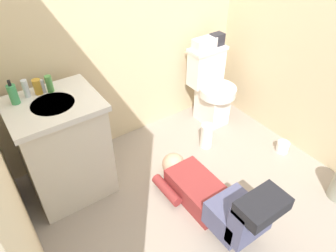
{
  "coord_description": "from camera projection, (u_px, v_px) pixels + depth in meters",
  "views": [
    {
      "loc": [
        -1.09,
        -1.21,
        1.94
      ],
      "look_at": [
        -0.0,
        0.36,
        0.45
      ],
      "focal_mm": 33.34,
      "sensor_mm": 36.0,
      "label": 1
    }
  ],
  "objects": [
    {
      "name": "tissue_box",
      "position": [
        204.0,
        44.0,
        2.81
      ],
      "size": [
        0.22,
        0.11,
        0.1
      ],
      "primitive_type": "cube",
      "color": "silver",
      "rests_on": "toilet"
    },
    {
      "name": "toilet",
      "position": [
        211.0,
        88.0,
        3.04
      ],
      "size": [
        0.36,
        0.46,
        0.75
      ],
      "color": "silver",
      "rests_on": "ground_plane"
    },
    {
      "name": "faucet",
      "position": [
        43.0,
        86.0,
        2.08
      ],
      "size": [
        0.02,
        0.02,
        0.1
      ],
      "primitive_type": "cylinder",
      "color": "silver",
      "rests_on": "vanity_cabinet"
    },
    {
      "name": "toilet_paper_roll",
      "position": [
        283.0,
        147.0,
        2.83
      ],
      "size": [
        0.11,
        0.11,
        0.1
      ],
      "primitive_type": "cylinder",
      "color": "white",
      "rests_on": "ground_plane"
    },
    {
      "name": "person_plumber",
      "position": [
        215.0,
        198.0,
        2.21
      ],
      "size": [
        0.39,
        1.06,
        0.52
      ],
      "color": "maroon",
      "rests_on": "ground_plane"
    },
    {
      "name": "soap_dispenser",
      "position": [
        13.0,
        94.0,
        1.97
      ],
      "size": [
        0.06,
        0.06,
        0.17
      ],
      "color": "#3E975A",
      "rests_on": "vanity_cabinet"
    },
    {
      "name": "bottle_green",
      "position": [
        49.0,
        84.0,
        2.09
      ],
      "size": [
        0.04,
        0.04,
        0.12
      ],
      "primitive_type": "cylinder",
      "color": "#529B4B",
      "rests_on": "vanity_cabinet"
    },
    {
      "name": "paper_towel_roll",
      "position": [
        207.0,
        136.0,
        2.85
      ],
      "size": [
        0.11,
        0.11,
        0.24
      ],
      "primitive_type": "cylinder",
      "color": "white",
      "rests_on": "ground_plane"
    },
    {
      "name": "ground_plane",
      "position": [
        194.0,
        195.0,
        2.48
      ],
      "size": [
        2.76,
        2.93,
        0.04
      ],
      "primitive_type": "cube",
      "color": "gray"
    },
    {
      "name": "bottle_clear",
      "position": [
        26.0,
        88.0,
        2.04
      ],
      "size": [
        0.04,
        0.04,
        0.12
      ],
      "primitive_type": "cylinder",
      "color": "silver",
      "rests_on": "vanity_cabinet"
    },
    {
      "name": "wall_back",
      "position": [
        120.0,
        6.0,
        2.38
      ],
      "size": [
        2.42,
        0.08,
        2.4
      ],
      "primitive_type": "cube",
      "color": "beige",
      "rests_on": "ground_plane"
    },
    {
      "name": "wall_right",
      "position": [
        329.0,
        13.0,
        2.26
      ],
      "size": [
        0.08,
        1.93,
        2.4
      ],
      "primitive_type": "cube",
      "color": "beige",
      "rests_on": "ground_plane"
    },
    {
      "name": "bottle_amber",
      "position": [
        38.0,
        87.0,
        2.07
      ],
      "size": [
        0.06,
        0.06,
        0.1
      ],
      "primitive_type": "cylinder",
      "color": "gold",
      "rests_on": "vanity_cabinet"
    },
    {
      "name": "toiletry_bag",
      "position": [
        217.0,
        39.0,
        2.87
      ],
      "size": [
        0.12,
        0.09,
        0.11
      ],
      "primitive_type": "cube",
      "color": "#26262D",
      "rests_on": "toilet"
    },
    {
      "name": "vanity_cabinet",
      "position": [
        64.0,
        148.0,
        2.27
      ],
      "size": [
        0.6,
        0.52,
        0.82
      ],
      "color": "beige",
      "rests_on": "ground_plane"
    }
  ]
}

